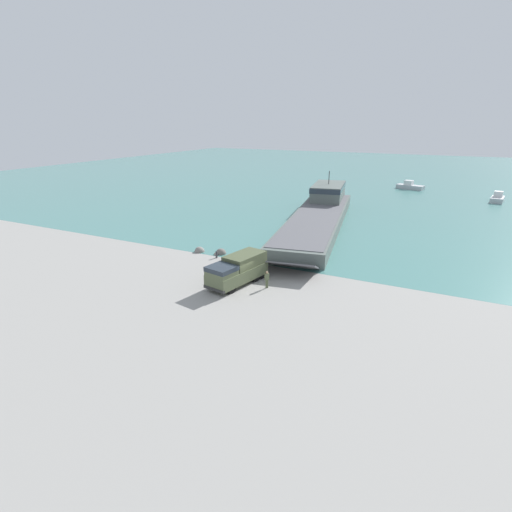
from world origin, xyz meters
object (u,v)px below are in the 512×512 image
Objects in this scene: soldier_on_ramp at (267,278)px; military_truck at (237,270)px; landing_craft at (320,211)px; moored_boat_a at (410,186)px; moored_boat_b at (497,198)px; mooring_bollard at (217,254)px.

military_truck is at bearing -150.44° from soldier_on_ramp.
landing_craft reaches higher than military_truck.
soldier_on_ramp is 0.26× the size of moored_boat_a.
landing_craft is at bearing 57.72° from moored_boat_b.
moored_boat_a is at bearing 67.18° from landing_craft.
landing_craft is at bearing -167.03° from military_truck.
moored_boat_b reaches higher than soldier_on_ramp.
landing_craft is 5.83× the size of military_truck.
military_truck is 72.72m from moored_boat_a.
landing_craft is 42.79m from moored_boat_b.
military_truck is at bearing -43.77° from mooring_bollard.
landing_craft reaches higher than moored_boat_b.
soldier_on_ramp is at bearing 77.52° from moored_boat_b.
landing_craft is at bearing 2.01° from moored_boat_a.
mooring_bollard is (-6.29, 6.03, -1.07)m from military_truck.
soldier_on_ramp is 72.07m from moored_boat_a.
landing_craft is at bearing 121.41° from soldier_on_ramp.
mooring_bollard is at bearing -122.41° from military_truck.
military_truck is 8.78m from mooring_bollard.
moored_boat_b is (27.06, 62.71, -0.83)m from military_truck.
moored_boat_b is (23.86, 62.38, -0.32)m from soldier_on_ramp.
mooring_bollard is at bearing 172.73° from soldier_on_ramp.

